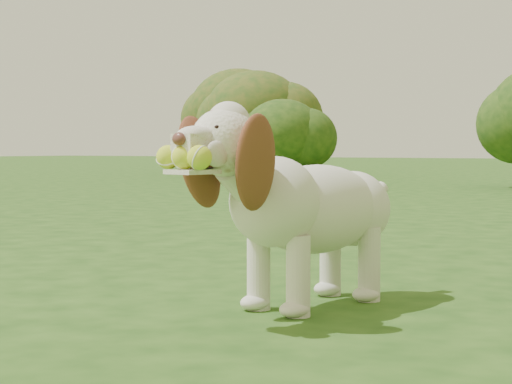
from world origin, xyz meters
The scene contains 5 objects.
ground centered at (0.00, 0.00, 0.00)m, with size 80.00×80.00×0.00m, color #1E4313.
dog centered at (0.24, -0.62, 0.38)m, with size 0.51×1.09×0.71m.
shrub_a centered at (-4.93, 8.28, 0.77)m, with size 1.27×1.27×1.31m.
shrub_g centered at (-8.95, 13.26, 1.39)m, with size 2.28×2.28×2.36m.
shrub_e centered at (-7.00, 10.84, 1.20)m, with size 1.97×1.97×2.04m.
Camera 1 is at (1.67, -3.23, 0.57)m, focal length 60.00 mm.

